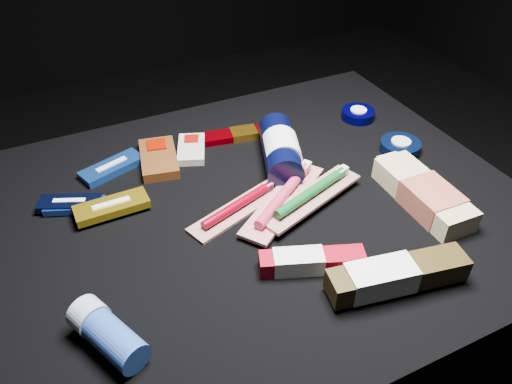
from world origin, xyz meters
name	(u,v)px	position (x,y,z in m)	size (l,w,h in m)	color
ground	(252,338)	(0.00, 0.00, 0.00)	(3.00, 3.00, 0.00)	black
cloth_table	(252,280)	(0.00, 0.00, 0.20)	(0.98, 0.78, 0.40)	black
luna_bar_0	(112,167)	(-0.20, 0.22, 0.41)	(0.13, 0.09, 0.02)	blue
luna_bar_1	(75,205)	(-0.29, 0.13, 0.41)	(0.11, 0.07, 0.01)	#2245B9
luna_bar_2	(70,203)	(-0.29, 0.13, 0.41)	(0.12, 0.08, 0.01)	black
luna_bar_3	(112,207)	(-0.23, 0.09, 0.42)	(0.13, 0.05, 0.02)	gold
clif_bar_0	(158,157)	(-0.11, 0.21, 0.41)	(0.10, 0.14, 0.02)	#4F270F
clif_bar_1	(191,148)	(-0.04, 0.21, 0.41)	(0.09, 0.11, 0.02)	#AFAFA8
power_bar	(237,135)	(0.07, 0.22, 0.41)	(0.14, 0.06, 0.02)	#820007
lotion_bottle	(281,150)	(0.11, 0.09, 0.44)	(0.13, 0.22, 0.07)	black
cream_tin_upper	(358,114)	(0.35, 0.18, 0.41)	(0.08, 0.08, 0.02)	black
cream_tin_lower	(400,146)	(0.35, 0.03, 0.41)	(0.08, 0.08, 0.03)	black
bodywash_bottle	(424,195)	(0.28, -0.13, 0.42)	(0.08, 0.22, 0.05)	#D2BD8A
deodorant_stick	(107,333)	(-0.29, -0.18, 0.42)	(0.09, 0.13, 0.05)	#264898
toothbrush_pack_0	(240,206)	(-0.02, 0.00, 0.41)	(0.21, 0.11, 0.02)	#B4AEA9
toothbrush_pack_1	(284,196)	(0.06, -0.02, 0.42)	(0.23, 0.18, 0.03)	beige
toothbrush_pack_2	(312,194)	(0.10, -0.04, 0.42)	(0.23, 0.12, 0.03)	#B2AAA7
toothpaste_carton_red	(307,262)	(0.01, -0.17, 0.42)	(0.17, 0.09, 0.03)	maroon
toothpaste_carton_green	(392,276)	(0.11, -0.26, 0.43)	(0.22, 0.09, 0.04)	#31230C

